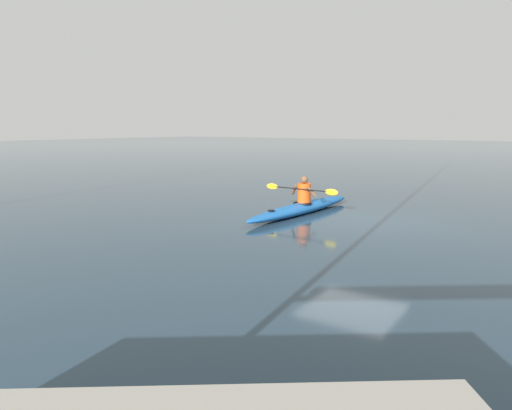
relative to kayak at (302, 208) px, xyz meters
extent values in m
plane|color=#233847|center=(-1.66, 0.13, -0.16)|extent=(160.00, 160.00, 0.00)
ellipsoid|color=#1959A5|center=(0.00, 0.00, 0.00)|extent=(0.93, 5.11, 0.31)
torus|color=black|center=(0.00, 0.01, 0.14)|extent=(0.58, 0.58, 0.04)
cylinder|color=black|center=(0.10, 1.52, 0.15)|extent=(0.18, 0.18, 0.02)
cylinder|color=#E04C14|center=(-0.01, -0.08, 0.43)|extent=(0.38, 0.38, 0.55)
sphere|color=brown|center=(-0.01, -0.08, 0.81)|extent=(0.21, 0.21, 0.21)
cylinder|color=black|center=(0.01, 0.12, 0.56)|extent=(1.97, 0.16, 0.03)
ellipsoid|color=gold|center=(-0.98, 0.19, 0.56)|extent=(0.40, 0.07, 0.17)
ellipsoid|color=gold|center=(0.99, 0.06, 0.56)|extent=(0.40, 0.07, 0.17)
cylinder|color=brown|center=(-0.29, 0.02, 0.50)|extent=(0.28, 0.21, 0.34)
cylinder|color=brown|center=(0.29, -0.02, 0.50)|extent=(0.27, 0.23, 0.34)
camera|label=1|loc=(-6.14, 11.40, 2.29)|focal=32.02mm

